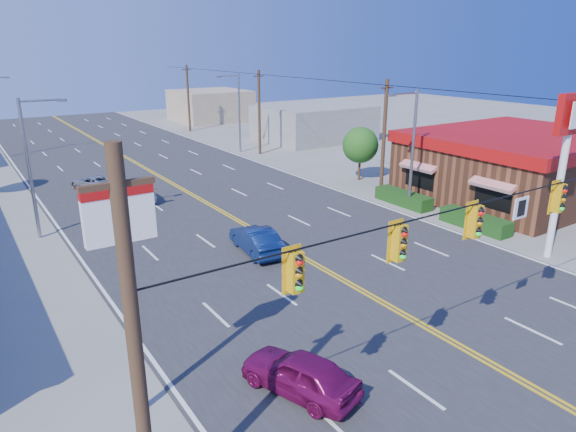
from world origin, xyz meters
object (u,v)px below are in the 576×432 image
pizza_hut_sign (123,254)px  car_silver (92,183)px  signal_span (494,231)px  kfc (517,165)px  kfc_pylon (566,144)px  car_blue (256,241)px  car_white (134,192)px  car_magenta (300,375)px

pizza_hut_sign → car_silver: bearing=79.1°
signal_span → kfc: signal_span is taller
kfc_pylon → car_blue: (-12.67, 8.94, -5.33)m
signal_span → car_white: (-3.92, 26.29, -4.19)m
car_silver → car_magenta: bearing=63.8°
kfc → car_white: (-23.94, 14.29, -1.68)m
kfc → pizza_hut_sign: bearing=-165.5°
kfc → pizza_hut_sign: 32.04m
signal_span → kfc_pylon: (11.12, 4.00, 1.16)m
car_magenta → car_blue: size_ratio=0.93×
kfc_pylon → car_magenta: size_ratio=2.11×
car_magenta → car_silver: size_ratio=1.06×
car_white → car_blue: bearing=96.8°
car_white → car_magenta: bearing=81.0°
car_blue → signal_span: bearing=103.7°
signal_span → car_silver: bearing=100.3°
pizza_hut_sign → car_blue: size_ratio=1.58×
kfc_pylon → car_white: bearing=124.0°
kfc_pylon → car_white: 27.42m
signal_span → car_magenta: signal_span is taller
kfc → kfc_pylon: bearing=-138.0°
pizza_hut_sign → car_silver: 28.07m
kfc → kfc_pylon: 12.52m
pizza_hut_sign → car_magenta: pizza_hut_sign is taller
car_blue → car_silver: 18.70m
car_magenta → car_silver: car_magenta is taller
car_magenta → car_blue: bearing=-132.8°
kfc → car_blue: kfc is taller
car_magenta → car_blue: (4.77, 10.94, 0.03)m
signal_span → kfc_pylon: bearing=19.8°
kfc_pylon → car_white: size_ratio=1.77×
pizza_hut_sign → car_magenta: 6.71m
pizza_hut_sign → car_white: size_ratio=1.43×
kfc → signal_span: bearing=-149.1°
kfc_pylon → signal_span: bearing=-160.2°
signal_span → car_white: size_ratio=5.07×
car_magenta → car_white: car_white is taller
car_magenta → kfc: bearing=-178.5°
signal_span → car_silver: (-5.65, 31.18, -4.36)m
kfc_pylon → pizza_hut_sign: bearing=180.0°
pizza_hut_sign → car_white: (6.96, 22.29, -4.49)m
car_silver → pizza_hut_sign: bearing=54.2°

